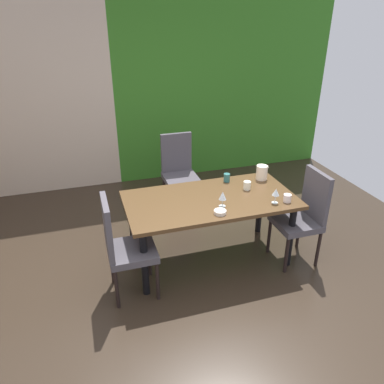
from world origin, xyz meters
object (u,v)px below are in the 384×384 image
Objects in this scene: pitcher_center at (262,172)px; serving_bowl_near_shelf at (220,212)px; chair_head_far at (179,169)px; cup_corner at (247,185)px; dining_table at (210,206)px; cup_west at (227,178)px; cup_north at (287,198)px; wine_glass_south at (276,193)px; wine_glass_front at (223,196)px; chair_left_near at (122,244)px; chair_right_near at (304,213)px.

serving_bowl_near_shelf is at bearing -140.58° from pitcher_center.
chair_head_far reaches higher than serving_bowl_near_shelf.
chair_head_far is 1.30m from cup_corner.
cup_west reaches higher than dining_table.
cup_west is at bearing 122.19° from cup_north.
pitcher_center is (0.27, 0.20, 0.04)m from cup_corner.
chair_head_far is 1.75m from cup_north.
wine_glass_south is 0.68m from cup_west.
wine_glass_front reaches higher than cup_corner.
cup_north is 0.75m from cup_west.
pitcher_center reaches higher than wine_glass_front.
dining_table is 0.35m from serving_bowl_near_shelf.
pitcher_center is at bearing 125.25° from chair_head_far.
chair_left_near is at bearing -175.53° from wine_glass_front.
chair_left_near is at bearing 90.00° from chair_right_near.
pitcher_center is (0.14, 0.57, -0.03)m from wine_glass_south.
cup_corner is at bearing -62.29° from cup_west.
pitcher_center is (0.41, -0.05, 0.04)m from cup_west.
cup_west is (0.30, -0.95, 0.24)m from chair_head_far.
chair_left_near is 6.21× the size of pitcher_center.
serving_bowl_near_shelf is 0.75m from cup_west.
wine_glass_front is 0.98× the size of pitcher_center.
chair_left_near is 10.91× the size of cup_west.
cup_corner is 0.28m from cup_west.
chair_head_far reaches higher than wine_glass_south.
dining_table is 10.89× the size of wine_glass_front.
chair_left_near is 1.06m from wine_glass_front.
serving_bowl_near_shelf reaches higher than dining_table.
wine_glass_south reaches higher than serving_bowl_near_shelf.
chair_head_far reaches higher than wine_glass_front.
chair_head_far is 1.70m from wine_glass_south.
serving_bowl_near_shelf is at bearing -116.86° from cup_west.
pitcher_center is at bearing 35.58° from wine_glass_front.
chair_right_near is at bearing -66.99° from pitcher_center.
chair_left_near is 11.20× the size of cup_corner.
pitcher_center is at bearing 108.35° from chair_left_near.
chair_head_far reaches higher than chair_left_near.
wine_glass_front is at bearing -144.42° from pitcher_center.
chair_head_far is at bearing 109.99° from wine_glass_south.
chair_head_far is 8.53× the size of serving_bowl_near_shelf.
chair_right_near is at bearing 3.06° from serving_bowl_near_shelf.
cup_north is (0.66, -0.10, -0.07)m from wine_glass_front.
serving_bowl_near_shelf is at bearing -175.97° from wine_glass_south.
wine_glass_front reaches higher than serving_bowl_near_shelf.
chair_left_near reaches higher than wine_glass_south.
wine_glass_front reaches higher than dining_table.
cup_corner is at bearing 104.35° from chair_left_near.
chair_head_far reaches higher than cup_north.
serving_bowl_near_shelf is 0.74m from cup_north.
wine_glass_front is (0.05, -0.20, 0.20)m from dining_table.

